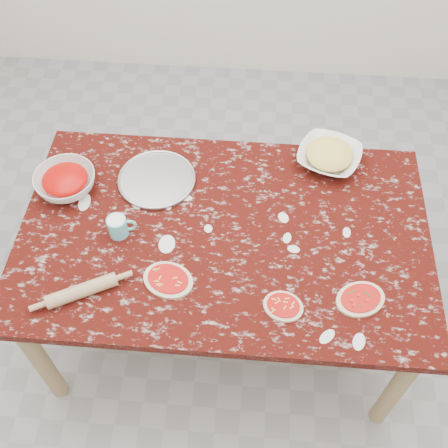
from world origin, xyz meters
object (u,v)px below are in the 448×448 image
(rolling_pin, at_px, (82,291))
(cheese_bowl, at_px, (329,157))
(worktable, at_px, (224,244))
(sauce_bowl, at_px, (66,182))
(flour_mug, at_px, (118,226))
(pizza_tray, at_px, (157,180))

(rolling_pin, bearing_deg, cheese_bowl, 38.83)
(worktable, xyz_separation_m, sauce_bowl, (-0.66, 0.17, 0.12))
(sauce_bowl, xyz_separation_m, flour_mug, (0.26, -0.21, 0.01))
(worktable, height_order, pizza_tray, pizza_tray)
(sauce_bowl, bearing_deg, flour_mug, -38.77)
(rolling_pin, bearing_deg, sauce_bowl, 110.56)
(flour_mug, height_order, rolling_pin, flour_mug)
(flour_mug, relative_size, rolling_pin, 0.43)
(pizza_tray, distance_m, cheese_bowl, 0.74)
(worktable, distance_m, rolling_pin, 0.59)
(pizza_tray, bearing_deg, cheese_bowl, 12.99)
(cheese_bowl, relative_size, flour_mug, 2.36)
(pizza_tray, height_order, sauce_bowl, sauce_bowl)
(pizza_tray, height_order, flour_mug, flour_mug)
(sauce_bowl, bearing_deg, worktable, -14.37)
(rolling_pin, bearing_deg, worktable, 33.38)
(sauce_bowl, xyz_separation_m, rolling_pin, (0.18, -0.49, -0.01))
(worktable, distance_m, flour_mug, 0.42)
(pizza_tray, height_order, rolling_pin, rolling_pin)
(sauce_bowl, height_order, rolling_pin, sauce_bowl)
(rolling_pin, bearing_deg, flour_mug, 74.08)
(worktable, bearing_deg, cheese_bowl, 44.23)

